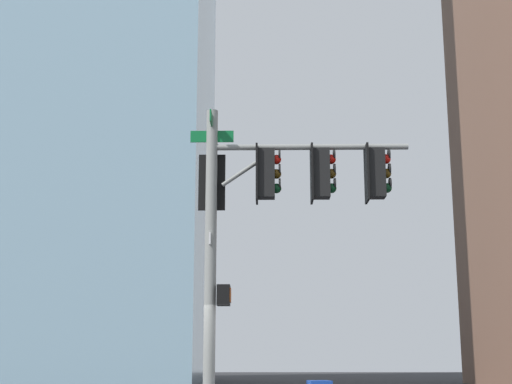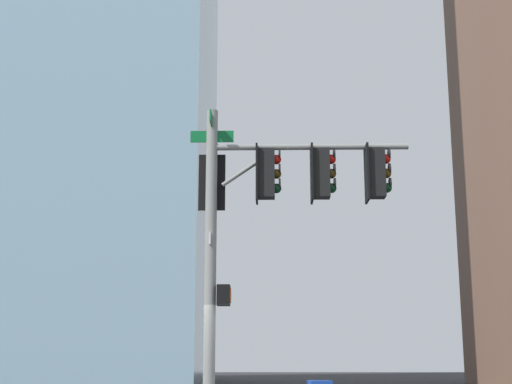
{
  "view_description": "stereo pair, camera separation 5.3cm",
  "coord_description": "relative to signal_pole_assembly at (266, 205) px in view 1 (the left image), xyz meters",
  "views": [
    {
      "loc": [
        0.2,
        -15.3,
        1.41
      ],
      "look_at": [
        0.55,
        -0.26,
        4.75
      ],
      "focal_mm": 53.88,
      "sensor_mm": 36.0,
      "label": 1
    },
    {
      "loc": [
        0.25,
        -15.3,
        1.41
      ],
      "look_at": [
        0.55,
        -0.26,
        4.75
      ],
      "focal_mm": 53.88,
      "sensor_mm": 36.0,
      "label": 2
    }
  ],
  "objects": [
    {
      "name": "signal_pole_assembly",
      "position": [
        0.0,
        0.0,
        0.0
      ],
      "size": [
        4.43,
        1.13,
        6.47
      ],
      "rotation": [
        0.0,
        0.0,
        6.24
      ],
      "color": "gray",
      "rests_on": "ground_plane"
    }
  ]
}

